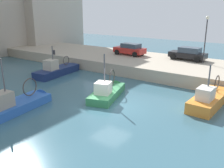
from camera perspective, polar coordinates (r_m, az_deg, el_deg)
water_surface at (r=17.94m, az=-0.25°, el=-4.96°), size 80.00×80.00×0.00m
quay_wall at (r=27.53m, az=13.80°, el=3.69°), size 9.00×56.00×1.20m
fishing_boat_orange at (r=19.48m, az=21.72°, el=-4.05°), size 6.06×2.07×3.92m
fishing_boat_green at (r=19.89m, az=-0.80°, el=-2.32°), size 5.64×3.15×4.31m
fishing_boat_navy at (r=26.98m, az=-12.10°, el=2.50°), size 6.46×2.25×3.89m
fishing_boat_blue at (r=18.42m, az=-20.71°, el=-5.04°), size 6.29×2.38×4.55m
parked_car_black at (r=29.00m, az=17.21°, el=6.75°), size 2.00×4.09×1.43m
parked_car_red at (r=30.83m, az=4.15°, el=8.05°), size 2.03×4.01×1.44m
mooring_bollard_mid at (r=31.99m, az=-13.25°, el=7.14°), size 0.28×0.28×0.55m
quay_streetlamp at (r=27.53m, az=20.93°, el=11.22°), size 0.36×0.36×4.83m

